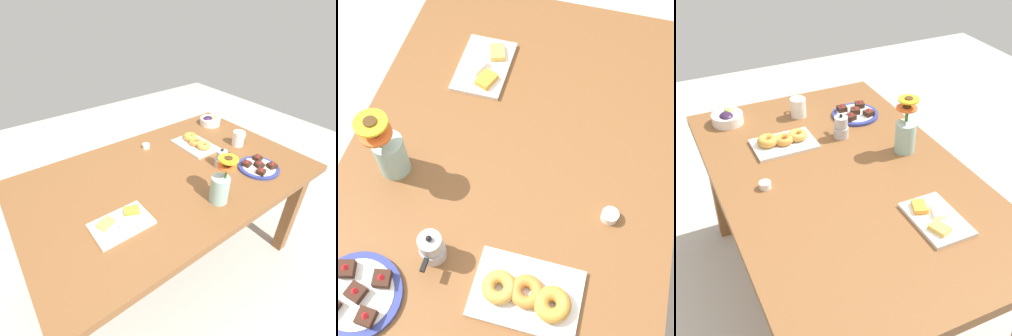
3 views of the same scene
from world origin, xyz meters
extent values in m
plane|color=#B7B2A8|center=(0.00, 0.00, 0.00)|extent=(6.00, 6.00, 0.00)
cube|color=brown|center=(0.00, 0.00, 0.72)|extent=(1.60, 1.00, 0.04)
cube|color=brown|center=(0.72, -0.42, 0.35)|extent=(0.07, 0.07, 0.70)
cube|color=brown|center=(-0.72, 0.42, 0.35)|extent=(0.07, 0.07, 0.70)
cube|color=brown|center=(0.72, 0.42, 0.35)|extent=(0.07, 0.07, 0.70)
cylinder|color=white|center=(0.57, -0.01, 0.79)|extent=(0.08, 0.08, 0.10)
cylinder|color=brown|center=(0.57, -0.01, 0.83)|extent=(0.07, 0.07, 0.00)
torus|color=white|center=(0.62, -0.01, 0.79)|extent=(0.05, 0.01, 0.05)
cylinder|color=white|center=(0.65, 0.32, 0.77)|extent=(0.15, 0.15, 0.05)
ellipsoid|color=#2D1938|center=(0.63, 0.33, 0.79)|extent=(0.08, 0.07, 0.04)
ellipsoid|color=#9EC14C|center=(0.67, 0.31, 0.79)|extent=(0.05, 0.05, 0.04)
cube|color=white|center=(-0.39, -0.18, 0.75)|extent=(0.26, 0.17, 0.01)
cube|color=#EFB74C|center=(-0.45, -0.15, 0.76)|extent=(0.08, 0.07, 0.02)
cube|color=white|center=(-0.37, -0.20, 0.76)|extent=(0.08, 0.07, 0.02)
cube|color=orange|center=(-0.32, -0.15, 0.76)|extent=(0.08, 0.07, 0.02)
cube|color=white|center=(0.33, 0.14, 0.75)|extent=(0.19, 0.28, 0.01)
torus|color=gold|center=(0.34, 0.07, 0.77)|extent=(0.11, 0.11, 0.03)
torus|color=orange|center=(0.33, 0.14, 0.77)|extent=(0.12, 0.12, 0.03)
torus|color=gold|center=(0.35, 0.21, 0.77)|extent=(0.12, 0.12, 0.04)
cylinder|color=white|center=(0.06, 0.32, 0.75)|extent=(0.05, 0.05, 0.03)
cylinder|color=#C68923|center=(0.06, 0.32, 0.76)|extent=(0.04, 0.04, 0.01)
cylinder|color=navy|center=(0.45, -0.27, 0.75)|extent=(0.23, 0.23, 0.01)
cylinder|color=white|center=(0.45, -0.27, 0.75)|extent=(0.19, 0.19, 0.01)
cube|color=#381E14|center=(0.40, -0.22, 0.77)|extent=(0.05, 0.05, 0.02)
cone|color=red|center=(0.40, -0.22, 0.79)|extent=(0.02, 0.02, 0.01)
cube|color=#381E14|center=(0.50, -0.22, 0.77)|extent=(0.05, 0.05, 0.02)
cone|color=red|center=(0.50, -0.22, 0.79)|extent=(0.02, 0.02, 0.01)
cube|color=#381E14|center=(0.40, -0.32, 0.77)|extent=(0.05, 0.05, 0.02)
cone|color=red|center=(0.40, -0.32, 0.79)|extent=(0.02, 0.02, 0.01)
cube|color=#381E14|center=(0.50, -0.32, 0.77)|extent=(0.05, 0.05, 0.02)
cone|color=red|center=(0.50, -0.32, 0.79)|extent=(0.02, 0.02, 0.01)
cube|color=#381E14|center=(0.45, -0.27, 0.77)|extent=(0.05, 0.05, 0.02)
cone|color=red|center=(0.45, -0.27, 0.79)|extent=(0.02, 0.02, 0.01)
cylinder|color=#99C1B7|center=(0.06, -0.33, 0.81)|extent=(0.09, 0.09, 0.14)
cylinder|color=#3D702D|center=(0.08, -0.34, 0.93)|extent=(0.01, 0.01, 0.10)
cylinder|color=yellow|center=(0.08, -0.34, 0.98)|extent=(0.09, 0.09, 0.01)
cylinder|color=#472D14|center=(0.08, -0.34, 0.99)|extent=(0.04, 0.04, 0.01)
cylinder|color=#3D702D|center=(0.08, -0.33, 0.91)|extent=(0.01, 0.01, 0.06)
cylinder|color=orange|center=(0.08, -0.33, 0.94)|extent=(0.09, 0.09, 0.01)
cylinder|color=#472D14|center=(0.08, -0.33, 0.95)|extent=(0.04, 0.04, 0.01)
cylinder|color=#B7B7BC|center=(0.29, -0.12, 0.77)|extent=(0.07, 0.07, 0.05)
cylinder|color=#B7B7BC|center=(0.29, -0.12, 0.79)|extent=(0.05, 0.05, 0.01)
cylinder|color=#B7B7BC|center=(0.29, -0.12, 0.82)|extent=(0.06, 0.06, 0.04)
sphere|color=black|center=(0.29, -0.12, 0.85)|extent=(0.02, 0.02, 0.02)
cube|color=black|center=(0.34, -0.12, 0.80)|extent=(0.04, 0.01, 0.01)
camera|label=1|loc=(-0.72, -0.95, 1.60)|focal=28.00mm
camera|label=2|loc=(0.68, 0.18, 1.94)|focal=50.00mm
camera|label=3|loc=(-1.41, 0.67, 1.86)|focal=50.00mm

